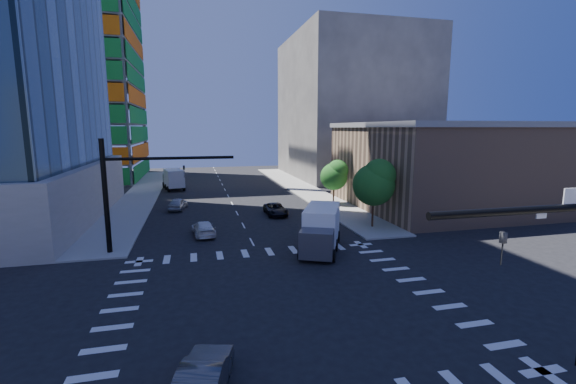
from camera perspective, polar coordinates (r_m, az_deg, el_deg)
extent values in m
plane|color=black|center=(23.29, -0.88, -15.77)|extent=(160.00, 160.00, 0.00)
cube|color=silver|center=(23.28, -0.88, -15.76)|extent=(20.00, 20.00, 0.01)
cube|color=#989690|center=(63.69, 2.09, 0.56)|extent=(5.00, 60.00, 0.15)
cube|color=#989690|center=(61.84, -20.81, -0.33)|extent=(5.00, 60.00, 0.15)
cube|color=#178230|center=(84.44, -21.66, 18.76)|extent=(0.12, 24.00, 49.00)
cube|color=orange|center=(75.01, -33.18, 19.19)|extent=(24.00, 0.12, 49.00)
cube|color=#9F795C|center=(52.09, 21.11, 3.40)|extent=(20.00, 22.00, 10.00)
cube|color=slate|center=(51.86, 21.47, 9.23)|extent=(20.50, 22.50, 0.60)
cube|color=#5B5551|center=(82.01, 9.23, 12.19)|extent=(24.00, 30.00, 28.00)
cylinder|color=black|center=(14.56, 36.70, -1.84)|extent=(10.00, 0.24, 0.24)
imported|color=black|center=(12.99, 29.10, -7.29)|extent=(0.16, 0.20, 1.00)
cube|color=white|center=(14.50, 36.84, -0.48)|extent=(0.90, 0.04, 0.50)
cylinder|color=black|center=(33.19, -25.41, -0.61)|extent=(0.40, 0.40, 9.00)
cylinder|color=black|center=(32.18, -17.01, 4.81)|extent=(10.00, 0.24, 0.24)
imported|color=black|center=(32.24, -15.14, 2.94)|extent=(0.16, 0.20, 1.00)
cylinder|color=#382316|center=(39.53, 12.42, -3.39)|extent=(0.20, 0.20, 2.27)
sphere|color=#154F16|center=(38.97, 12.58, 1.04)|extent=(4.16, 4.16, 4.16)
sphere|color=#317727|center=(38.75, 13.35, 2.42)|extent=(3.25, 3.25, 3.25)
cylinder|color=#382316|center=(50.48, 6.75, -0.66)|extent=(0.20, 0.20, 1.92)
sphere|color=#154F16|center=(50.09, 6.81, 2.28)|extent=(3.52, 3.52, 3.52)
sphere|color=#317727|center=(49.86, 7.38, 3.19)|extent=(2.75, 2.75, 2.75)
imported|color=black|center=(44.41, -1.84, -2.58)|extent=(2.25, 4.82, 1.33)
imported|color=white|center=(36.99, -12.40, -5.28)|extent=(2.33, 4.71, 1.32)
imported|color=#A7AAAF|center=(49.19, -16.01, -1.67)|extent=(2.56, 4.60, 1.48)
imported|color=#47484C|center=(16.13, -12.46, -25.42)|extent=(2.70, 4.86, 1.52)
cube|color=white|center=(31.39, 4.84, -5.10)|extent=(4.62, 6.00, 2.81)
cube|color=#44444C|center=(31.58, 4.82, -6.33)|extent=(3.07, 2.81, 2.05)
cube|color=silver|center=(65.80, -16.68, 2.12)|extent=(3.52, 5.59, 2.70)
cube|color=#44444C|center=(65.88, -16.65, 1.54)|extent=(2.72, 2.33, 1.97)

